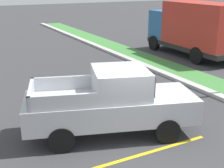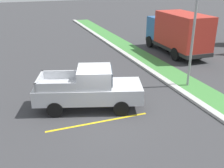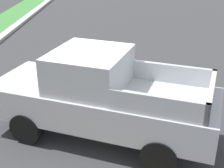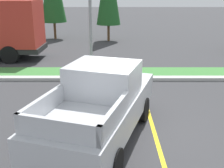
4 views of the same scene
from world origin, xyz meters
name	(u,v)px [view 1 (image 1 of 4)]	position (x,y,z in m)	size (l,w,h in m)	color
ground_plane	(139,143)	(0.00, 0.00, 0.00)	(120.00, 120.00, 0.00)	#38383A
parking_line_near	(91,115)	(-2.52, -0.44, 0.00)	(0.12, 4.80, 0.01)	yellow
parking_line_far	(137,156)	(0.58, -0.44, 0.00)	(0.12, 4.80, 0.01)	yellow
pickup_truck_main	(112,103)	(-0.96, -0.39, 1.04)	(3.39, 5.55, 2.10)	black
cargo_truck_distant	(194,27)	(-8.00, 9.18, 1.85)	(6.84, 2.60, 3.40)	black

